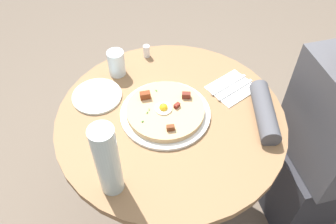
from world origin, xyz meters
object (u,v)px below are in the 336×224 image
water_glass (116,63)px  person_seated (320,151)px  pizza_plate (165,113)px  bread_plate (97,96)px  dining_table (170,144)px  knife (235,90)px  breakfast_pizza (165,110)px  salt_shaker (147,51)px  water_bottle (107,161)px  fork (229,85)px

water_glass → person_seated: bearing=-120.6°
pizza_plate → bread_plate: size_ratio=1.75×
dining_table → knife: bearing=-76.7°
person_seated → water_glass: person_seated is taller
knife → pizza_plate: bearing=-13.5°
bread_plate → knife: bearing=-101.0°
breakfast_pizza → salt_shaker: breakfast_pizza is taller
bread_plate → salt_shaker: bearing=-51.0°
pizza_plate → breakfast_pizza: breakfast_pizza is taller
knife → water_bottle: water_bottle is taller
bread_plate → fork: bread_plate is taller
water_bottle → fork: bearing=-57.2°
pizza_plate → water_glass: 0.30m
bread_plate → water_glass: bearing=-40.4°
bread_plate → knife: (-0.10, -0.53, 0.00)m
breakfast_pizza → salt_shaker: bearing=-0.8°
salt_shaker → dining_table: bearing=-178.1°
dining_table → water_glass: size_ratio=7.90×
water_bottle → salt_shaker: size_ratio=5.11×
person_seated → salt_shaker: 0.83m
pizza_plate → water_bottle: 0.36m
dining_table → salt_shaker: size_ratio=15.55×
water_glass → water_bottle: size_ratio=0.38×
person_seated → breakfast_pizza: 0.68m
dining_table → water_glass: bearing=27.9°
pizza_plate → knife: bearing=-80.2°
fork → salt_shaker: size_ratio=3.32×
dining_table → fork: size_ratio=4.69×
water_glass → water_bottle: water_bottle is taller
water_glass → bread_plate: bearing=139.6°
pizza_plate → person_seated: bearing=-105.7°
bread_plate → water_bottle: water_bottle is taller
person_seated → knife: 0.44m
dining_table → pizza_plate: pizza_plate is taller
person_seated → knife: person_seated is taller
dining_table → breakfast_pizza: (0.02, 0.02, 0.19)m
knife → dining_table: bearing=-10.0°
water_glass → salt_shaker: (0.08, -0.14, -0.03)m
breakfast_pizza → water_bottle: 0.36m
dining_table → bread_plate: size_ratio=4.45×
person_seated → breakfast_pizza: person_seated is taller
person_seated → fork: 0.47m
water_glass → salt_shaker: water_glass is taller
pizza_plate → salt_shaker: size_ratio=6.10×
fork → water_bottle: 0.62m
bread_plate → salt_shaker: salt_shaker is taller
bread_plate → fork: 0.52m
person_seated → fork: bearing=52.3°
bread_plate → breakfast_pizza: bearing=-123.3°
pizza_plate → knife: (0.05, -0.29, 0.00)m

